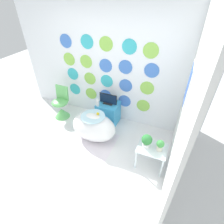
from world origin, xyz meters
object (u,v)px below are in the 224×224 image
chair (61,107)px  potted_plant_right (160,145)px  bathtub (94,127)px  tv (108,100)px  potted_plant_left (147,141)px  vase (98,103)px

chair → potted_plant_right: bearing=-13.8°
bathtub → potted_plant_right: (1.36, -0.24, 0.27)m
tv → potted_plant_right: 1.56m
tv → potted_plant_left: 1.38m
tv → bathtub: bearing=-95.4°
tv → potted_plant_right: bearing=-33.1°
bathtub → tv: (0.06, 0.61, 0.32)m
bathtub → potted_plant_left: (1.14, -0.25, 0.29)m
potted_plant_left → vase: bearing=151.1°
bathtub → chair: (-1.08, 0.36, -0.04)m
tv → vase: bearing=-137.9°
potted_plant_right → chair: bearing=166.2°
vase → potted_plant_right: size_ratio=0.80×
chair → tv: 1.22m
bathtub → potted_plant_left: potted_plant_left is taller
bathtub → potted_plant_right: bearing=-10.1°
tv → potted_plant_left: size_ratio=1.67×
chair → potted_plant_left: (2.22, -0.61, 0.33)m
potted_plant_right → tv: bearing=146.9°
bathtub → chair: chair is taller
bathtub → potted_plant_right: 1.41m
chair → vase: size_ratio=4.73×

